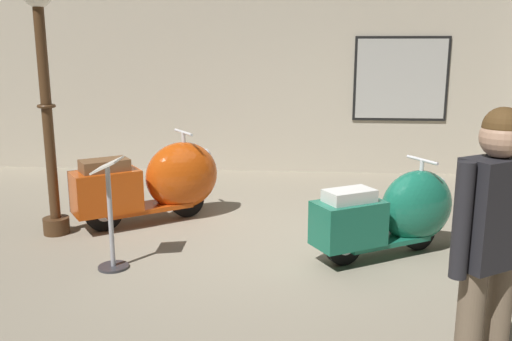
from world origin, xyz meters
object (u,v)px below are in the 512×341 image
Objects in this scene: scooter_0 at (160,181)px; scooter_1 at (397,212)px; lamppost at (45,94)px; info_stanchion at (111,224)px; visitor_0 at (491,240)px.

scooter_0 is 1.08× the size of scooter_1.
lamppost reaches higher than scooter_1.
info_stanchion is at bearing 161.95° from scooter_1.
scooter_1 is 0.58× the size of lamppost.
scooter_1 is 2.72m from info_stanchion.
info_stanchion is (-2.73, 1.76, -0.56)m from visitor_0.
visitor_0 reaches higher than info_stanchion.
scooter_1 is at bearing -5.34° from lamppost.
scooter_1 is 0.91× the size of visitor_0.
scooter_1 is at bearing -54.05° from scooter_0.
info_stanchion is (-0.10, -1.43, -0.05)m from scooter_0.
scooter_0 reaches higher than scooter_1.
scooter_1 is at bearing 11.94° from info_stanchion.
scooter_0 is 1.62× the size of info_stanchion.
lamppost is at bearing 171.72° from scooter_0.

